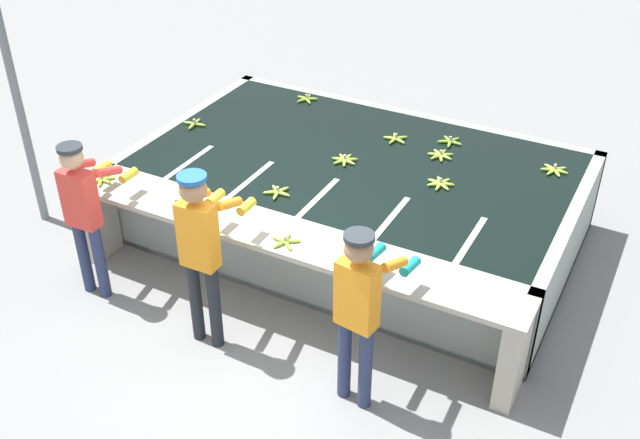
% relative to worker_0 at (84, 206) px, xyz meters
% --- Properties ---
extents(ground_plane, '(80.00, 80.00, 0.00)m').
position_rel_worker_0_xyz_m(ground_plane, '(1.77, 0.27, -0.97)').
color(ground_plane, gray).
rests_on(ground_plane, ground).
extents(wash_tank, '(4.52, 2.76, 0.91)m').
position_rel_worker_0_xyz_m(wash_tank, '(1.77, 2.08, -0.52)').
color(wash_tank, gray).
rests_on(wash_tank, ground).
extents(work_ledge, '(4.52, 0.45, 0.91)m').
position_rel_worker_0_xyz_m(work_ledge, '(1.77, 0.50, -0.33)').
color(work_ledge, '#A8A393').
rests_on(work_ledge, ground).
extents(worker_0, '(0.41, 0.72, 1.61)m').
position_rel_worker_0_xyz_m(worker_0, '(0.00, 0.00, 0.00)').
color(worker_0, navy).
rests_on(worker_0, ground).
extents(worker_1, '(0.41, 0.72, 1.71)m').
position_rel_worker_0_xyz_m(worker_1, '(1.37, -0.07, 0.08)').
color(worker_1, '#1E2328').
rests_on(worker_1, ground).
extents(worker_2, '(0.47, 0.74, 1.64)m').
position_rel_worker_0_xyz_m(worker_2, '(2.84, -0.09, 0.02)').
color(worker_2, navy).
rests_on(worker_2, ground).
extents(banana_bunch_floating_0, '(0.28, 0.28, 0.08)m').
position_rel_worker_0_xyz_m(banana_bunch_floating_0, '(2.51, 2.57, -0.05)').
color(banana_bunch_floating_0, '#93BC3D').
rests_on(banana_bunch_floating_0, wash_tank).
extents(banana_bunch_floating_1, '(0.27, 0.27, 0.08)m').
position_rel_worker_0_xyz_m(banana_bunch_floating_1, '(0.58, 3.17, -0.05)').
color(banana_bunch_floating_1, '#8CB738').
rests_on(banana_bunch_floating_1, wash_tank).
extents(banana_bunch_floating_2, '(0.28, 0.27, 0.08)m').
position_rel_worker_0_xyz_m(banana_bunch_floating_2, '(1.95, 2.70, -0.05)').
color(banana_bunch_floating_2, '#9EC642').
rests_on(banana_bunch_floating_2, wash_tank).
extents(banana_bunch_floating_3, '(0.28, 0.28, 0.08)m').
position_rel_worker_0_xyz_m(banana_bunch_floating_3, '(2.71, 2.01, -0.05)').
color(banana_bunch_floating_3, '#9EC642').
rests_on(banana_bunch_floating_3, wash_tank).
extents(banana_bunch_floating_4, '(0.28, 0.28, 0.08)m').
position_rel_worker_0_xyz_m(banana_bunch_floating_4, '(-0.20, 1.97, -0.05)').
color(banana_bunch_floating_4, '#93BC3D').
rests_on(banana_bunch_floating_4, wash_tank).
extents(banana_bunch_floating_5, '(0.28, 0.28, 0.08)m').
position_rel_worker_0_xyz_m(banana_bunch_floating_5, '(3.63, 2.81, -0.05)').
color(banana_bunch_floating_5, '#9EC642').
rests_on(banana_bunch_floating_5, wash_tank).
extents(banana_bunch_floating_6, '(0.28, 0.28, 0.08)m').
position_rel_worker_0_xyz_m(banana_bunch_floating_6, '(1.67, 2.00, -0.05)').
color(banana_bunch_floating_6, '#93BC3D').
rests_on(banana_bunch_floating_6, wash_tank).
extents(banana_bunch_floating_7, '(0.27, 0.28, 0.08)m').
position_rel_worker_0_xyz_m(banana_bunch_floating_7, '(1.39, 1.12, -0.05)').
color(banana_bunch_floating_7, '#9EC642').
rests_on(banana_bunch_floating_7, wash_tank).
extents(banana_bunch_floating_8, '(0.27, 0.28, 0.08)m').
position_rel_worker_0_xyz_m(banana_bunch_floating_8, '(2.49, 2.91, -0.05)').
color(banana_bunch_floating_8, '#7FAD33').
rests_on(banana_bunch_floating_8, wash_tank).
extents(banana_bunch_ledge_0, '(0.27, 0.28, 0.08)m').
position_rel_worker_0_xyz_m(banana_bunch_ledge_0, '(1.88, 0.43, -0.04)').
color(banana_bunch_ledge_0, '#8CB738').
rests_on(banana_bunch_ledge_0, work_ledge).
extents(banana_bunch_ledge_1, '(0.28, 0.28, 0.08)m').
position_rel_worker_0_xyz_m(banana_bunch_ledge_1, '(-0.26, 0.51, -0.04)').
color(banana_bunch_ledge_1, '#93BC3D').
rests_on(banana_bunch_ledge_1, work_ledge).
extents(knife_0, '(0.34, 0.12, 0.02)m').
position_rel_worker_0_xyz_m(knife_0, '(0.74, 0.51, -0.05)').
color(knife_0, silver).
rests_on(knife_0, work_ledge).
extents(support_post_left, '(0.09, 0.09, 3.20)m').
position_rel_worker_0_xyz_m(support_post_left, '(-1.46, 0.71, 0.63)').
color(support_post_left, slate).
rests_on(support_post_left, ground).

